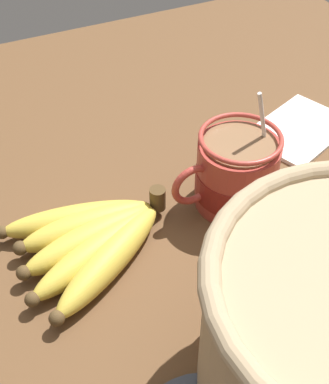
% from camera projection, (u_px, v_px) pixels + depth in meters
% --- Properties ---
extents(table, '(1.07, 1.07, 0.04)m').
position_uv_depth(table, '(200.00, 211.00, 0.71)').
color(table, brown).
rests_on(table, ground).
extents(coffee_mug, '(0.14, 0.10, 0.16)m').
position_uv_depth(coffee_mug, '(236.00, 174.00, 0.66)').
color(coffee_mug, '#B23D33').
rests_on(coffee_mug, table).
extents(banana_bunch, '(0.20, 0.18, 0.04)m').
position_uv_depth(banana_bunch, '(93.00, 239.00, 0.62)').
color(banana_bunch, '#4C381E').
rests_on(banana_bunch, table).
extents(napkin, '(0.18, 0.16, 0.01)m').
position_uv_depth(napkin, '(299.00, 130.00, 0.80)').
color(napkin, white).
rests_on(napkin, table).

